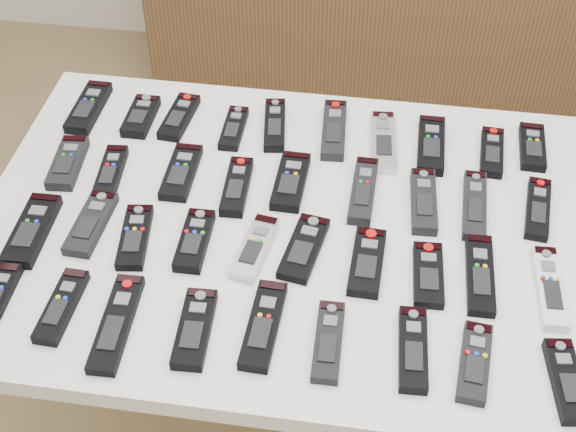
# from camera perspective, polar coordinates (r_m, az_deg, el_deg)

# --- Properties ---
(table) EXTENTS (1.25, 0.88, 0.78)m
(table) POSITION_cam_1_polar(r_m,az_deg,el_deg) (1.65, 0.00, -1.93)
(table) COLOR white
(table) RESTS_ON ground
(remote_0) EXTENTS (0.06, 0.18, 0.02)m
(remote_0) POSITION_cam_1_polar(r_m,az_deg,el_deg) (1.93, -13.99, 7.50)
(remote_0) COLOR black
(remote_0) RESTS_ON table
(remote_1) EXTENTS (0.06, 0.14, 0.02)m
(remote_1) POSITION_cam_1_polar(r_m,az_deg,el_deg) (1.88, -10.43, 6.98)
(remote_1) COLOR black
(remote_1) RESTS_ON table
(remote_2) EXTENTS (0.07, 0.16, 0.02)m
(remote_2) POSITION_cam_1_polar(r_m,az_deg,el_deg) (1.86, -7.74, 6.99)
(remote_2) COLOR black
(remote_2) RESTS_ON table
(remote_3) EXTENTS (0.05, 0.14, 0.02)m
(remote_3) POSITION_cam_1_polar(r_m,az_deg,el_deg) (1.82, -3.88, 6.24)
(remote_3) COLOR black
(remote_3) RESTS_ON table
(remote_4) EXTENTS (0.07, 0.18, 0.02)m
(remote_4) POSITION_cam_1_polar(r_m,az_deg,el_deg) (1.82, -0.95, 6.50)
(remote_4) COLOR black
(remote_4) RESTS_ON table
(remote_5) EXTENTS (0.06, 0.20, 0.02)m
(remote_5) POSITION_cam_1_polar(r_m,az_deg,el_deg) (1.81, 3.29, 6.14)
(remote_5) COLOR black
(remote_5) RESTS_ON table
(remote_6) EXTENTS (0.07, 0.20, 0.02)m
(remote_6) POSITION_cam_1_polar(r_m,az_deg,el_deg) (1.79, 6.79, 5.25)
(remote_6) COLOR #B7B7BC
(remote_6) RESTS_ON table
(remote_7) EXTENTS (0.06, 0.18, 0.02)m
(remote_7) POSITION_cam_1_polar(r_m,az_deg,el_deg) (1.79, 10.14, 4.99)
(remote_7) COLOR black
(remote_7) RESTS_ON table
(remote_8) EXTENTS (0.06, 0.16, 0.02)m
(remote_8) POSITION_cam_1_polar(r_m,az_deg,el_deg) (1.81, 14.29, 4.41)
(remote_8) COLOR black
(remote_8) RESTS_ON table
(remote_9) EXTENTS (0.06, 0.15, 0.02)m
(remote_9) POSITION_cam_1_polar(r_m,az_deg,el_deg) (1.84, 16.99, 4.72)
(remote_9) COLOR black
(remote_9) RESTS_ON table
(remote_10) EXTENTS (0.07, 0.16, 0.02)m
(remote_10) POSITION_cam_1_polar(r_m,az_deg,el_deg) (1.78, -15.39, 3.67)
(remote_10) COLOR black
(remote_10) RESTS_ON table
(remote_11) EXTENTS (0.06, 0.16, 0.02)m
(remote_11) POSITION_cam_1_polar(r_m,az_deg,el_deg) (1.74, -12.49, 3.06)
(remote_11) COLOR black
(remote_11) RESTS_ON table
(remote_12) EXTENTS (0.06, 0.17, 0.02)m
(remote_12) POSITION_cam_1_polar(r_m,az_deg,el_deg) (1.72, -7.61, 3.11)
(remote_12) COLOR black
(remote_12) RESTS_ON table
(remote_13) EXTENTS (0.05, 0.17, 0.02)m
(remote_13) POSITION_cam_1_polar(r_m,az_deg,el_deg) (1.67, -3.67, 2.10)
(remote_13) COLOR black
(remote_13) RESTS_ON table
(remote_14) EXTENTS (0.06, 0.17, 0.02)m
(remote_14) POSITION_cam_1_polar(r_m,az_deg,el_deg) (1.68, 0.19, 2.49)
(remote_14) COLOR black
(remote_14) RESTS_ON table
(remote_15) EXTENTS (0.05, 0.19, 0.02)m
(remote_15) POSITION_cam_1_polar(r_m,az_deg,el_deg) (1.66, 5.37, 1.81)
(remote_15) COLOR black
(remote_15) RESTS_ON table
(remote_16) EXTENTS (0.06, 0.18, 0.02)m
(remote_16) POSITION_cam_1_polar(r_m,az_deg,el_deg) (1.66, 9.62, 1.05)
(remote_16) COLOR black
(remote_16) RESTS_ON table
(remote_17) EXTENTS (0.05, 0.19, 0.02)m
(remote_17) POSITION_cam_1_polar(r_m,az_deg,el_deg) (1.67, 13.12, 0.75)
(remote_17) COLOR black
(remote_17) RESTS_ON table
(remote_18) EXTENTS (0.06, 0.18, 0.02)m
(remote_18) POSITION_cam_1_polar(r_m,az_deg,el_deg) (1.70, 17.35, 0.51)
(remote_18) COLOR black
(remote_18) RESTS_ON table
(remote_19) EXTENTS (0.07, 0.19, 0.02)m
(remote_19) POSITION_cam_1_polar(r_m,az_deg,el_deg) (1.65, -17.74, -0.95)
(remote_19) COLOR black
(remote_19) RESTS_ON table
(remote_20) EXTENTS (0.06, 0.17, 0.02)m
(remote_20) POSITION_cam_1_polar(r_m,az_deg,el_deg) (1.64, -13.83, -0.51)
(remote_20) COLOR black
(remote_20) RESTS_ON table
(remote_21) EXTENTS (0.07, 0.17, 0.02)m
(remote_21) POSITION_cam_1_polar(r_m,az_deg,el_deg) (1.59, -10.84, -1.47)
(remote_21) COLOR black
(remote_21) RESTS_ON table
(remote_22) EXTENTS (0.06, 0.16, 0.02)m
(remote_22) POSITION_cam_1_polar(r_m,az_deg,el_deg) (1.56, -6.67, -1.74)
(remote_22) COLOR black
(remote_22) RESTS_ON table
(remote_23) EXTENTS (0.07, 0.17, 0.02)m
(remote_23) POSITION_cam_1_polar(r_m,az_deg,el_deg) (1.54, -2.37, -2.27)
(remote_23) COLOR #B7B7BC
(remote_23) RESTS_ON table
(remote_24) EXTENTS (0.09, 0.17, 0.02)m
(remote_24) POSITION_cam_1_polar(r_m,az_deg,el_deg) (1.54, 1.14, -2.30)
(remote_24) COLOR black
(remote_24) RESTS_ON table
(remote_25) EXTENTS (0.06, 0.16, 0.02)m
(remote_25) POSITION_cam_1_polar(r_m,az_deg,el_deg) (1.52, 5.65, -3.28)
(remote_25) COLOR black
(remote_25) RESTS_ON table
(remote_26) EXTENTS (0.06, 0.15, 0.02)m
(remote_26) POSITION_cam_1_polar(r_m,az_deg,el_deg) (1.52, 9.94, -4.13)
(remote_26) COLOR black
(remote_26) RESTS_ON table
(remote_27) EXTENTS (0.05, 0.19, 0.02)m
(remote_27) POSITION_cam_1_polar(r_m,az_deg,el_deg) (1.54, 13.49, -4.06)
(remote_27) COLOR black
(remote_27) RESTS_ON table
(remote_28) EXTENTS (0.05, 0.19, 0.02)m
(remote_28) POSITION_cam_1_polar(r_m,az_deg,el_deg) (1.55, 18.12, -4.85)
(remote_28) COLOR silver
(remote_28) RESTS_ON table
(remote_30) EXTENTS (0.05, 0.17, 0.02)m
(remote_30) POSITION_cam_1_polar(r_m,az_deg,el_deg) (1.50, -15.81, -6.19)
(remote_30) COLOR black
(remote_30) RESTS_ON table
(remote_31) EXTENTS (0.06, 0.21, 0.02)m
(remote_31) POSITION_cam_1_polar(r_m,az_deg,el_deg) (1.46, -12.10, -7.47)
(remote_31) COLOR black
(remote_31) RESTS_ON table
(remote_32) EXTENTS (0.06, 0.17, 0.02)m
(remote_32) POSITION_cam_1_polar(r_m,az_deg,el_deg) (1.42, -6.65, -7.96)
(remote_32) COLOR black
(remote_32) RESTS_ON table
(remote_33) EXTENTS (0.06, 0.19, 0.02)m
(remote_33) POSITION_cam_1_polar(r_m,az_deg,el_deg) (1.42, -1.76, -7.76)
(remote_33) COLOR black
(remote_33) RESTS_ON table
(remote_34) EXTENTS (0.05, 0.17, 0.02)m
(remote_34) POSITION_cam_1_polar(r_m,az_deg,el_deg) (1.40, 2.89, -8.90)
(remote_34) COLOR black
(remote_34) RESTS_ON table
(remote_35) EXTENTS (0.06, 0.17, 0.02)m
(remote_35) POSITION_cam_1_polar(r_m,az_deg,el_deg) (1.41, 8.88, -9.33)
(remote_35) COLOR black
(remote_35) RESTS_ON table
(remote_36) EXTENTS (0.06, 0.16, 0.02)m
(remote_36) POSITION_cam_1_polar(r_m,az_deg,el_deg) (1.41, 13.13, -10.11)
(remote_36) COLOR black
(remote_36) RESTS_ON table
(remote_37) EXTENTS (0.07, 0.16, 0.02)m
(remote_37) POSITION_cam_1_polar(r_m,az_deg,el_deg) (1.43, 19.19, -11.01)
(remote_37) COLOR black
(remote_37) RESTS_ON table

